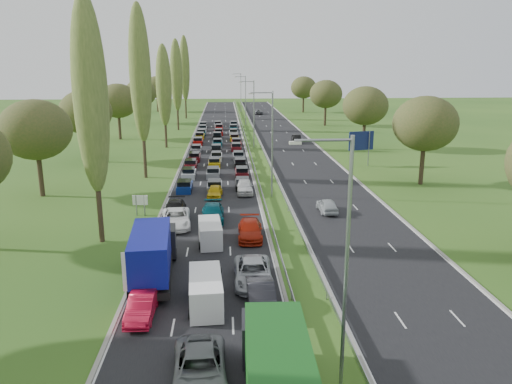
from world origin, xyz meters
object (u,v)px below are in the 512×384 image
object	(u,v)px
blue_lorry	(153,253)
near_car_1	(142,306)
white_van_front	(206,290)
near_car_2	(176,218)
info_sign	(140,202)
direction_sign	(361,142)
near_car_3	(175,209)
white_van_rear	(210,232)

from	to	relation	value
blue_lorry	near_car_1	bearing A→B (deg)	-94.33
near_car_1	white_van_front	world-z (taller)	white_van_front
near_car_2	info_sign	xyz separation A→B (m)	(-3.90, 3.80, 0.56)
near_car_2	direction_sign	xyz separation A→B (m)	(24.90, 27.25, 2.76)
near_car_3	white_van_rear	distance (m)	8.71
white_van_front	direction_sign	xyz separation A→B (m)	(21.56, 43.25, 2.52)
info_sign	direction_sign	xyz separation A→B (m)	(28.80, 23.45, 2.20)
near_car_3	white_van_rear	xyz separation A→B (m)	(3.78, -7.85, 0.20)
near_car_1	info_sign	world-z (taller)	info_sign
info_sign	direction_sign	bearing A→B (deg)	39.15
white_van_rear	direction_sign	bearing A→B (deg)	51.30
blue_lorry	white_van_rear	xyz separation A→B (m)	(3.79, 7.34, -1.03)
near_car_2	near_car_3	distance (m)	3.31
direction_sign	near_car_1	bearing A→B (deg)	-119.59
near_car_2	white_van_rear	world-z (taller)	white_van_rear
white_van_front	near_car_1	bearing A→B (deg)	-163.38
direction_sign	near_car_2	bearing A→B (deg)	-132.43
white_van_front	direction_sign	bearing A→B (deg)	60.00
white_van_rear	direction_sign	size ratio (longest dim) A/B	0.89
direction_sign	near_car_3	bearing A→B (deg)	-136.60
blue_lorry	near_car_3	bearing A→B (deg)	85.51
white_van_rear	direction_sign	xyz separation A→B (m)	(21.57, 31.82, 2.61)
near_car_1	white_van_rear	xyz separation A→B (m)	(3.78, 12.82, 0.23)
near_car_2	white_van_front	world-z (taller)	white_van_front
blue_lorry	info_sign	size ratio (longest dim) A/B	4.32
white_van_rear	direction_sign	world-z (taller)	direction_sign
near_car_2	white_van_rear	xyz separation A→B (m)	(3.33, -4.58, 0.15)
near_car_3	white_van_front	bearing A→B (deg)	-78.22
white_van_rear	near_car_2	bearing A→B (deg)	121.46
blue_lorry	direction_sign	size ratio (longest dim) A/B	1.75
near_car_3	white_van_rear	size ratio (longest dim) A/B	1.10
near_car_1	info_sign	distance (m)	21.48
white_van_front	white_van_rear	bearing A→B (deg)	86.58
blue_lorry	white_van_front	bearing A→B (deg)	-51.42
white_van_rear	near_car_3	bearing A→B (deg)	111.11
blue_lorry	white_van_front	xyz separation A→B (m)	(3.81, -4.08, -0.94)
info_sign	near_car_1	bearing A→B (deg)	-80.76
near_car_3	info_sign	size ratio (longest dim) A/B	2.43
white_van_front	direction_sign	distance (m)	48.39
white_van_front	info_sign	world-z (taller)	info_sign
near_car_1	blue_lorry	xyz separation A→B (m)	(-0.01, 5.47, 1.26)
near_car_1	near_car_2	world-z (taller)	near_car_2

